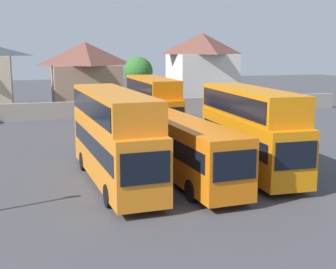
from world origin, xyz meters
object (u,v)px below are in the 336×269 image
bus_3 (251,127)px  bus_5 (153,102)px  bus_1 (114,133)px  tree_left_of_lot (138,72)px  house_terrace_centre (86,74)px  bus_4 (106,112)px  bus_2 (185,147)px  house_terrace_right (202,68)px

bus_3 → bus_5: bus_3 is taller
bus_1 → tree_left_of_lot: 28.62m
bus_3 → house_terrace_centre: (-5.08, 35.34, 1.29)m
bus_3 → bus_5: (-1.83, 15.26, -0.14)m
bus_5 → house_terrace_centre: 20.39m
bus_5 → tree_left_of_lot: bearing=172.0°
bus_4 → bus_2: bearing=7.9°
tree_left_of_lot → house_terrace_right: bearing=34.1°
bus_3 → tree_left_of_lot: tree_left_of_lot is taller
tree_left_of_lot → bus_3: bearing=-89.7°
bus_5 → bus_2: bearing=-8.8°
house_terrace_centre → house_terrace_right: 15.37m
bus_3 → bus_5: 15.37m
bus_4 → bus_5: size_ratio=1.10×
bus_3 → house_terrace_centre: 35.72m
bus_5 → tree_left_of_lot: size_ratio=1.59×
bus_1 → bus_5: bus_1 is taller
bus_4 → house_terrace_centre: 20.14m
bus_1 → house_terrace_right: bearing=149.6°
bus_5 → bus_1: bearing=-22.8°
bus_1 → bus_5: (6.24, 15.00, -0.17)m
bus_2 → house_terrace_right: house_terrace_right is taller
bus_4 → bus_3: bearing=22.5°
bus_2 → bus_3: 4.25m
bus_4 → tree_left_of_lot: 13.94m
house_terrace_right → tree_left_of_lot: 12.56m
house_terrace_centre → bus_5: bearing=-80.8°
bus_2 → bus_3: size_ratio=1.14×
bus_3 → house_terrace_right: bearing=165.7°
house_terrace_centre → house_terrace_right: house_terrace_right is taller
bus_2 → bus_4: bus_2 is taller
bus_3 → house_terrace_centre: bearing=-169.7°
bus_3 → bus_4: 16.49m
bus_1 → house_terrace_centre: (2.99, 35.07, 1.26)m
bus_1 → bus_2: bus_1 is taller
bus_1 → bus_3: bus_1 is taller
bus_3 → house_terrace_right: 36.28m
bus_2 → house_terrace_centre: 35.62m
bus_3 → house_terrace_right: house_terrace_right is taller
bus_4 → house_terrace_centre: (0.88, 19.99, 2.21)m
bus_3 → bus_4: (-5.97, 15.34, -0.92)m
bus_1 → tree_left_of_lot: size_ratio=1.86×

